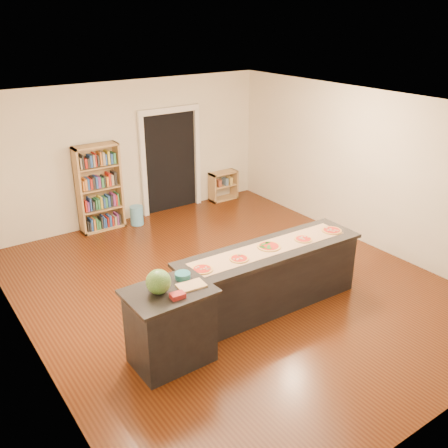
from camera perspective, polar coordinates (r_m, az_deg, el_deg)
room at (r=7.34m, az=0.90°, el=2.36°), size 6.00×7.00×2.80m
doorway at (r=10.65m, az=-6.15°, el=7.80°), size 1.40×0.09×2.21m
kitchen_island at (r=7.26m, az=5.20°, el=-6.07°), size 2.84×0.77×0.94m
side_counter at (r=6.17m, az=-6.14°, el=-11.53°), size 1.02×0.74×1.01m
bookshelf at (r=9.94m, az=-14.07°, el=4.00°), size 0.85×0.30×1.71m
low_shelf at (r=11.41m, az=-0.07°, el=4.41°), size 0.66×0.28×0.66m
waste_bin at (r=10.24m, az=-9.94°, el=0.98°), size 0.27×0.27×0.39m
kraft_paper at (r=7.06m, az=5.25°, el=-2.70°), size 2.48×0.51×0.00m
watermelon at (r=5.79m, az=-7.50°, el=-6.57°), size 0.29×0.29×0.29m
cutting_board at (r=5.95m, az=-3.76°, el=-7.04°), size 0.35×0.25×0.02m
package_red at (r=5.74m, az=-5.32°, el=-8.14°), size 0.17×0.13×0.06m
package_teal at (r=6.12m, az=-4.74°, el=-5.90°), size 0.19×0.19×0.07m
pizza_a at (r=6.44m, az=-2.50°, el=-5.19°), size 0.27×0.27×0.02m
pizza_b at (r=6.70m, az=1.74°, el=-3.98°), size 0.28×0.28×0.02m
pizza_c at (r=7.06m, az=5.16°, el=-2.56°), size 0.33×0.33×0.02m
pizza_d at (r=7.34m, az=9.06°, el=-1.72°), size 0.28×0.28×0.02m
pizza_e at (r=7.71m, az=12.20°, el=-0.72°), size 0.32×0.32×0.02m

